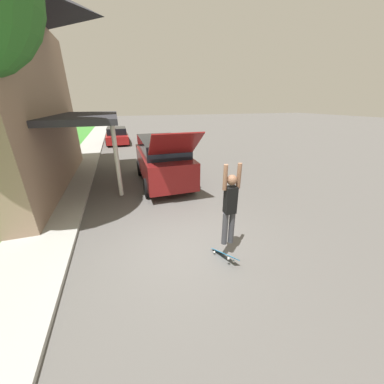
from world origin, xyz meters
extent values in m
plane|color=#54514F|center=(0.00, 0.00, 0.00)|extent=(120.00, 120.00, 0.00)
cube|color=#9E9E99|center=(-3.60, 6.00, 0.05)|extent=(1.80, 80.00, 0.10)
cube|color=#28282D|center=(-2.53, 5.90, 2.88)|extent=(2.60, 6.24, 0.20)
cylinder|color=silver|center=(-1.43, 3.67, 1.43)|extent=(0.16, 0.16, 2.70)
cube|color=maroon|center=(0.46, 4.76, 0.88)|extent=(1.88, 4.66, 1.08)
cube|color=black|center=(0.46, 4.87, 1.71)|extent=(1.73, 3.64, 0.57)
cylinder|color=black|center=(-0.44, 6.20, 0.38)|extent=(0.24, 0.76, 0.76)
cylinder|color=black|center=(1.36, 6.20, 0.38)|extent=(0.24, 0.76, 0.76)
cylinder|color=black|center=(-0.44, 3.31, 0.38)|extent=(0.24, 0.76, 0.76)
cylinder|color=black|center=(1.36, 3.31, 0.38)|extent=(0.24, 0.76, 0.76)
cube|color=maroon|center=(0.46, 2.37, 2.18)|extent=(1.66, 1.24, 0.88)
cube|color=maroon|center=(-1.42, 16.37, 0.50)|extent=(1.81, 4.45, 0.65)
cube|color=black|center=(-1.42, 16.26, 1.10)|extent=(1.59, 2.31, 0.55)
cylinder|color=black|center=(-2.29, 17.70, 0.32)|extent=(0.20, 0.64, 0.64)
cylinder|color=black|center=(-0.55, 17.70, 0.32)|extent=(0.20, 0.64, 0.64)
cylinder|color=black|center=(-2.29, 15.03, 0.32)|extent=(0.20, 0.64, 0.64)
cylinder|color=black|center=(-0.55, 15.03, 0.32)|extent=(0.20, 0.64, 0.64)
cylinder|color=#38383D|center=(0.81, -0.81, 0.78)|extent=(0.13, 0.13, 0.81)
cylinder|color=#38383D|center=(0.98, -0.81, 0.78)|extent=(0.13, 0.13, 0.81)
cube|color=black|center=(0.89, -0.81, 1.49)|extent=(0.25, 0.20, 0.62)
sphere|color=brown|center=(0.89, -0.81, 1.95)|extent=(0.22, 0.22, 0.22)
cylinder|color=brown|center=(0.73, -0.81, 2.03)|extent=(0.09, 0.09, 0.55)
cylinder|color=brown|center=(1.05, -0.81, 2.03)|extent=(0.09, 0.09, 0.55)
cube|color=#236B99|center=(0.79, -0.90, 0.13)|extent=(0.37, 0.78, 0.39)
cylinder|color=silver|center=(0.62, -0.69, 0.07)|extent=(0.03, 0.06, 0.06)
cylinder|color=silver|center=(0.77, -0.69, -0.05)|extent=(0.03, 0.06, 0.06)
cylinder|color=silver|center=(0.75, -1.17, 0.22)|extent=(0.03, 0.06, 0.06)
cylinder|color=silver|center=(0.89, -1.17, 0.11)|extent=(0.03, 0.06, 0.06)
camera|label=1|loc=(-1.24, -4.55, 3.46)|focal=20.00mm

